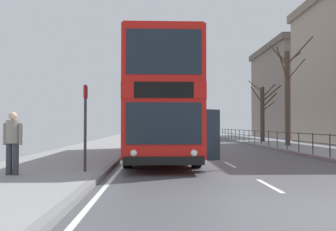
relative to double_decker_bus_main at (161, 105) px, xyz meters
The scene contains 8 objects.
ground 10.33m from the double_decker_bus_main, 79.43° to the right, with size 15.80×140.00×0.20m.
double_decker_bus_main is the anchor object (origin of this frame).
pedestrian_railing_far_kerb 10.17m from the double_decker_bus_main, 45.74° to the left, with size 0.05×33.41×0.98m.
pedestrian_companion 7.51m from the double_decker_bus_main, 122.86° to the right, with size 0.55×0.38×1.68m.
bus_stop_sign_near 5.99m from the double_decker_bus_main, 111.98° to the right, with size 0.08×0.44×2.49m.
bare_tree_far_00 16.47m from the double_decker_bus_main, 58.31° to the left, with size 2.58×2.80×5.11m.
bare_tree_far_01 11.59m from the double_decker_bus_main, 42.58° to the left, with size 2.54×3.17×7.08m.
background_building_01 34.58m from the double_decker_bus_main, 54.58° to the left, with size 14.32×13.84×11.18m.
Camera 1 is at (-2.72, -6.24, 1.46)m, focal length 39.17 mm.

